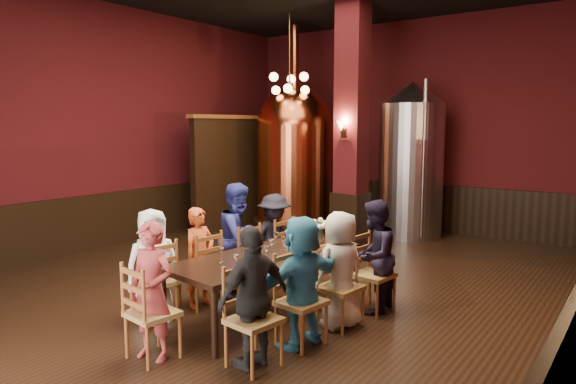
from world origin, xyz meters
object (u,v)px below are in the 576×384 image
Objects in this scene: person_0 at (153,265)px; rose_vase at (319,227)px; steel_vessel at (411,160)px; person_2 at (239,239)px; copper_kettle at (295,156)px; person_1 at (200,257)px; dining_table at (266,259)px.

person_0 is 3.79× the size of rose_vase.
steel_vessel is 4.52m from rose_vase.
copper_kettle is at bearing 13.97° from person_2.
steel_vessel is at bearing -3.36° from person_1.
person_2 is at bearing 158.78° from dining_table.
dining_table is 0.91m from person_1.
rose_vase is (1.04, 0.34, 0.22)m from person_2.
dining_table is 5.30m from steel_vessel.
person_2 is at bearing -64.26° from copper_kettle.
person_1 is 0.83× the size of person_2.
person_0 reaches higher than dining_table.
steel_vessel is at bearing 15.18° from person_0.
person_1 is 0.40× the size of steel_vessel.
person_1 is 1.55m from rose_vase.
dining_table is 0.80× the size of steel_vessel.
person_0 is 6.20m from steel_vessel.
person_0 is 2.08m from rose_vase.
person_1 is (-0.88, -0.22, -0.06)m from dining_table.
copper_kettle is (-1.83, 5.46, 0.93)m from person_0.
person_2 is (0.17, 1.32, 0.09)m from person_0.
dining_table is 1.90× the size of person_0.
person_0 reaches higher than rose_vase.
person_2 is at bearing -161.73° from rose_vase.
steel_vessel is at bearing 101.37° from dining_table.
person_1 is at bearing -138.43° from rose_vase.
steel_vessel is at bearing 97.88° from rose_vase.
person_2 reaches higher than dining_table.
rose_vase is (1.13, 1.00, 0.35)m from person_1.
person_0 is 0.42× the size of steel_vessel.
person_1 is at bearing -95.38° from steel_vessel.
person_2 reaches higher than rose_vase.
copper_kettle is at bearing -165.24° from steel_vessel.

